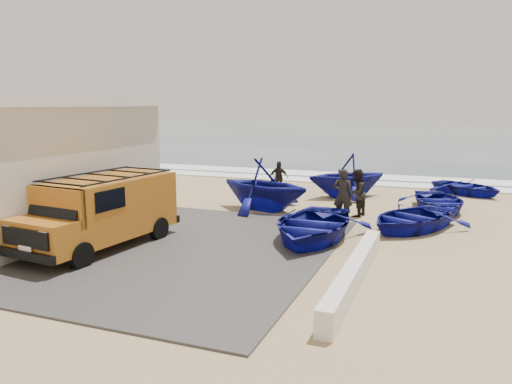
% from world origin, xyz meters
% --- Properties ---
extents(ground, '(160.00, 160.00, 0.00)m').
position_xyz_m(ground, '(0.00, 0.00, 0.00)').
color(ground, tan).
extents(slab, '(12.00, 10.00, 0.05)m').
position_xyz_m(slab, '(-2.00, -2.00, 0.03)').
color(slab, '#43403D').
rests_on(slab, ground).
extents(ocean, '(180.00, 88.00, 0.01)m').
position_xyz_m(ocean, '(0.00, 56.00, 0.00)').
color(ocean, '#385166').
rests_on(ocean, ground).
extents(surf_line, '(180.00, 1.60, 0.06)m').
position_xyz_m(surf_line, '(0.00, 12.00, 0.03)').
color(surf_line, white).
rests_on(surf_line, ground).
extents(surf_wash, '(180.00, 2.20, 0.04)m').
position_xyz_m(surf_wash, '(0.00, 14.50, 0.02)').
color(surf_wash, white).
rests_on(surf_wash, ground).
extents(parapet, '(0.35, 6.00, 0.55)m').
position_xyz_m(parapet, '(5.00, -3.00, 0.28)').
color(parapet, silver).
rests_on(parapet, ground).
extents(van, '(2.43, 5.07, 2.10)m').
position_xyz_m(van, '(-2.26, -2.58, 1.13)').
color(van, '#AE661A').
rests_on(van, ground).
extents(boat_near_left, '(3.24, 4.51, 0.93)m').
position_xyz_m(boat_near_left, '(3.11, 0.40, 0.46)').
color(boat_near_left, navy).
rests_on(boat_near_left, ground).
extents(boat_near_right, '(4.31, 4.76, 0.81)m').
position_xyz_m(boat_near_right, '(5.84, 2.75, 0.40)').
color(boat_near_right, navy).
rests_on(boat_near_right, ground).
extents(boat_mid_left, '(4.60, 4.24, 2.02)m').
position_xyz_m(boat_mid_left, '(0.22, 3.95, 1.01)').
color(boat_mid_left, navy).
rests_on(boat_mid_left, ground).
extents(boat_mid_right, '(3.53, 4.27, 0.77)m').
position_xyz_m(boat_mid_right, '(6.58, 6.19, 0.38)').
color(boat_mid_right, navy).
rests_on(boat_mid_right, ground).
extents(boat_far_left, '(4.86, 4.80, 1.94)m').
position_xyz_m(boat_far_left, '(2.70, 7.91, 0.97)').
color(boat_far_left, navy).
rests_on(boat_far_left, ground).
extents(boat_far_right, '(4.10, 3.96, 0.69)m').
position_xyz_m(boat_far_right, '(7.72, 10.44, 0.35)').
color(boat_far_right, navy).
rests_on(boat_far_right, ground).
extents(fisherman_front, '(0.69, 0.46, 1.88)m').
position_xyz_m(fisherman_front, '(3.49, 3.07, 0.94)').
color(fisherman_front, black).
rests_on(fisherman_front, ground).
extents(fisherman_middle, '(0.88, 1.01, 1.75)m').
position_xyz_m(fisherman_middle, '(3.79, 4.12, 0.87)').
color(fisherman_middle, black).
rests_on(fisherman_middle, ground).
extents(fisherman_back, '(0.97, 0.75, 1.53)m').
position_xyz_m(fisherman_back, '(-0.31, 7.32, 0.77)').
color(fisherman_back, black).
rests_on(fisherman_back, ground).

